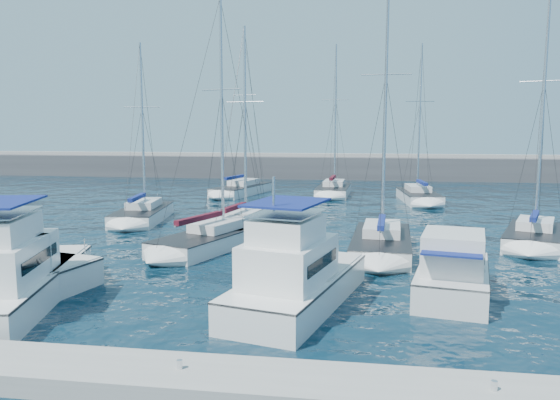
# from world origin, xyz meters

# --- Properties ---
(ground) EXTENTS (220.00, 220.00, 0.00)m
(ground) POSITION_xyz_m (0.00, 0.00, 0.00)
(ground) COLOR black
(ground) RESTS_ON ground
(breakwater) EXTENTS (160.00, 6.00, 4.45)m
(breakwater) POSITION_xyz_m (0.00, 52.00, 1.05)
(breakwater) COLOR #424244
(breakwater) RESTS_ON ground
(dock) EXTENTS (40.00, 2.20, 0.60)m
(dock) POSITION_xyz_m (0.00, -11.00, 0.30)
(dock) COLOR gray
(dock) RESTS_ON ground
(dock_cleat_centre) EXTENTS (0.16, 0.16, 0.25)m
(dock_cleat_centre) POSITION_xyz_m (0.00, -11.00, 0.72)
(dock_cleat_centre) COLOR silver
(dock_cleat_centre) RESTS_ON dock
(dock_cleat_near_stbd) EXTENTS (0.16, 0.16, 0.25)m
(dock_cleat_near_stbd) POSITION_xyz_m (8.00, -11.00, 0.72)
(dock_cleat_near_stbd) COLOR silver
(dock_cleat_near_stbd) RESTS_ON dock
(motor_yacht_port_outer) EXTENTS (4.22, 7.65, 3.20)m
(motor_yacht_port_outer) POSITION_xyz_m (-8.88, -5.34, 0.94)
(motor_yacht_port_outer) COLOR silver
(motor_yacht_port_outer) RESTS_ON ground
(motor_yacht_port_inner) EXTENTS (5.89, 10.66, 4.69)m
(motor_yacht_port_inner) POSITION_xyz_m (-8.95, -5.29, 1.13)
(motor_yacht_port_inner) COLOR silver
(motor_yacht_port_inner) RESTS_ON ground
(motor_yacht_stbd_inner) EXTENTS (5.22, 9.27, 4.69)m
(motor_yacht_stbd_inner) POSITION_xyz_m (2.19, -3.79, 1.13)
(motor_yacht_stbd_inner) COLOR silver
(motor_yacht_stbd_inner) RESTS_ON ground
(motor_yacht_stbd_outer) EXTENTS (4.00, 6.88, 3.20)m
(motor_yacht_stbd_outer) POSITION_xyz_m (8.49, -1.42, 0.94)
(motor_yacht_stbd_outer) COLOR silver
(motor_yacht_stbd_outer) RESTS_ON ground
(sailboat_mid_a) EXTENTS (4.10, 8.33, 13.57)m
(sailboat_mid_a) POSITION_xyz_m (-11.67, 14.36, 0.51)
(sailboat_mid_a) COLOR silver
(sailboat_mid_a) RESTS_ON ground
(sailboat_mid_b) EXTENTS (5.92, 9.49, 14.69)m
(sailboat_mid_b) POSITION_xyz_m (-3.81, 6.34, 0.51)
(sailboat_mid_b) COLOR silver
(sailboat_mid_b) RESTS_ON ground
(sailboat_mid_c) EXTENTS (4.20, 7.66, 13.82)m
(sailboat_mid_c) POSITION_xyz_m (-3.12, 10.43, 0.52)
(sailboat_mid_c) COLOR silver
(sailboat_mid_c) RESTS_ON ground
(sailboat_mid_d) EXTENTS (3.65, 8.66, 15.93)m
(sailboat_mid_d) POSITION_xyz_m (5.84, 6.47, 0.53)
(sailboat_mid_d) COLOR silver
(sailboat_mid_d) RESTS_ON ground
(sailboat_mid_e) EXTENTS (5.24, 7.69, 15.55)m
(sailboat_mid_e) POSITION_xyz_m (14.92, 9.65, 0.55)
(sailboat_mid_e) COLOR silver
(sailboat_mid_e) RESTS_ON ground
(sailboat_back_a) EXTENTS (5.20, 9.45, 16.72)m
(sailboat_back_a) POSITION_xyz_m (-7.92, 31.68, 0.54)
(sailboat_back_a) COLOR silver
(sailboat_back_a) RESTS_ON ground
(sailboat_back_b) EXTENTS (3.48, 8.21, 15.83)m
(sailboat_back_b) POSITION_xyz_m (1.73, 32.49, 0.53)
(sailboat_back_b) COLOR silver
(sailboat_back_b) RESTS_ON ground
(sailboat_back_c) EXTENTS (3.82, 8.51, 15.16)m
(sailboat_back_c) POSITION_xyz_m (10.01, 28.68, 0.53)
(sailboat_back_c) COLOR silver
(sailboat_back_c) RESTS_ON ground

